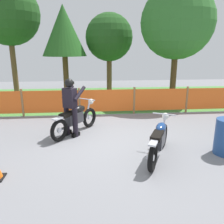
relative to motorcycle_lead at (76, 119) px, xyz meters
The scene contains 10 objects.
ground 1.39m from the motorcycle_lead, 33.66° to the right, with size 24.00×24.00×0.02m, color gray.
grass_verge 5.10m from the motorcycle_lead, 77.68° to the left, with size 24.00×5.96×0.01m, color #4C8C3D.
barrier_fence 2.26m from the motorcycle_lead, 61.33° to the left, with size 10.67×0.08×1.05m.
tree_leftmost 8.23m from the motorcycle_lead, 119.71° to the left, with size 3.19×3.19×5.77m.
tree_near_left 6.27m from the motorcycle_lead, 98.33° to the left, with size 2.21×2.21×4.54m.
tree_near_right 6.86m from the motorcycle_lead, 76.41° to the left, with size 2.51×2.51×4.29m.
tree_rightmost 6.77m from the motorcycle_lead, 42.80° to the left, with size 3.29×3.29×5.25m.
motorcycle_lead is the anchor object (origin of this frame).
motorcycle_trailing 2.71m from the motorcycle_lead, 40.97° to the right, with size 1.02×1.81×0.93m.
rider_lead 0.49m from the motorcycle_lead, 125.73° to the right, with size 0.72×0.73×1.69m.
Camera 1 is at (-0.58, -5.94, 2.54)m, focal length 36.97 mm.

